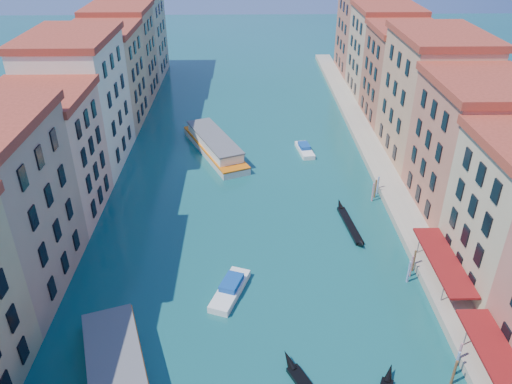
# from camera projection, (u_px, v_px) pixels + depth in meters

# --- Properties ---
(left_bank_palazzos) EXTENTS (12.80, 128.40, 21.00)m
(left_bank_palazzos) POSITION_uv_depth(u_px,v_px,m) (68.00, 121.00, 73.53)
(left_bank_palazzos) COLOR #BCAE8A
(left_bank_palazzos) RESTS_ON ground
(right_bank_palazzos) EXTENTS (12.80, 128.40, 21.00)m
(right_bank_palazzos) POSITION_uv_depth(u_px,v_px,m) (443.00, 117.00, 74.83)
(right_bank_palazzos) COLOR #9A4038
(right_bank_palazzos) RESTS_ON ground
(quay) EXTENTS (4.00, 140.00, 1.00)m
(quay) POSITION_uv_depth(u_px,v_px,m) (383.00, 172.00, 79.30)
(quay) COLOR #A69B86
(quay) RESTS_ON ground
(restaurant_awnings) EXTENTS (3.20, 44.55, 3.12)m
(restaurant_awnings) POSITION_uv_depth(u_px,v_px,m) (510.00, 379.00, 41.69)
(restaurant_awnings) COLOR maroon
(restaurant_awnings) RESTS_ON ground
(mooring_poles_right) EXTENTS (1.44, 54.24, 3.20)m
(mooring_poles_right) POSITION_uv_depth(u_px,v_px,m) (445.00, 341.00, 47.49)
(mooring_poles_right) COLOR brown
(mooring_poles_right) RESTS_ON ground
(vaporetto_far) EXTENTS (12.39, 20.75, 3.06)m
(vaporetto_far) POSITION_uv_depth(u_px,v_px,m) (214.00, 145.00, 86.11)
(vaporetto_far) COLOR beige
(vaporetto_far) RESTS_ON ground
(gondola_far) EXTENTS (2.19, 11.46, 1.62)m
(gondola_far) POSITION_uv_depth(u_px,v_px,m) (349.00, 224.00, 66.79)
(gondola_far) COLOR black
(gondola_far) RESTS_ON ground
(motorboat_mid) EXTENTS (4.63, 7.60, 1.50)m
(motorboat_mid) POSITION_uv_depth(u_px,v_px,m) (230.00, 289.00, 55.06)
(motorboat_mid) COLOR white
(motorboat_mid) RESTS_ON ground
(motorboat_far) EXTENTS (2.96, 6.70, 1.34)m
(motorboat_far) POSITION_uv_depth(u_px,v_px,m) (305.00, 149.00, 86.67)
(motorboat_far) COLOR white
(motorboat_far) RESTS_ON ground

